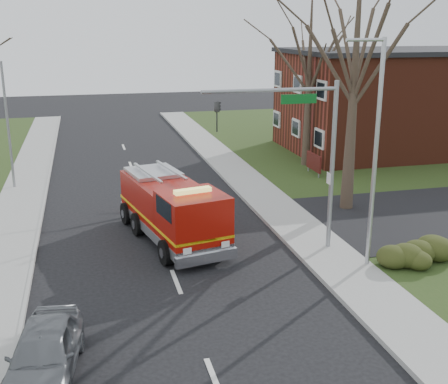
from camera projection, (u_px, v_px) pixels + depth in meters
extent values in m
plane|color=black|center=(176.00, 282.00, 19.96)|extent=(120.00, 120.00, 0.00)
cube|color=#959690|center=(337.00, 263.00, 21.40)|extent=(2.40, 80.00, 0.15)
cube|color=#612617|center=(396.00, 103.00, 40.17)|extent=(15.00, 10.00, 7.00)
cube|color=black|center=(400.00, 51.00, 39.15)|extent=(15.40, 10.40, 0.30)
cube|color=silver|center=(296.00, 128.00, 38.82)|extent=(0.12, 1.40, 1.20)
cube|color=#481310|center=(314.00, 162.00, 33.80)|extent=(0.12, 2.00, 1.00)
cylinder|color=gray|center=(319.00, 172.00, 33.18)|extent=(0.08, 0.08, 0.90)
cylinder|color=gray|center=(308.00, 166.00, 34.67)|extent=(0.08, 0.08, 0.90)
ellipsoid|color=#2C3312|center=(418.00, 253.00, 20.98)|extent=(2.80, 2.00, 0.90)
cone|color=#33271E|center=(354.00, 88.00, 26.08)|extent=(0.64, 0.64, 12.00)
cone|color=#33271E|center=(309.00, 85.00, 35.01)|extent=(0.56, 0.56, 10.50)
cylinder|color=gray|center=(332.00, 168.00, 21.92)|extent=(0.18, 0.18, 6.80)
cylinder|color=gray|center=(271.00, 90.00, 20.44)|extent=(5.20, 0.14, 0.14)
cube|color=#0C591E|center=(299.00, 99.00, 20.79)|extent=(1.40, 0.06, 0.35)
imported|color=black|center=(218.00, 102.00, 20.06)|extent=(0.22, 0.18, 1.10)
cylinder|color=#B7BABF|center=(375.00, 159.00, 20.00)|extent=(0.16, 0.16, 8.40)
cylinder|color=#B7BABF|center=(366.00, 40.00, 18.68)|extent=(1.40, 0.12, 0.12)
cylinder|color=gray|center=(8.00, 127.00, 30.40)|extent=(0.14, 0.14, 7.00)
cube|color=#940F06|center=(162.00, 201.00, 24.55)|extent=(3.28, 5.11, 1.91)
cube|color=#940F06|center=(193.00, 221.00, 21.54)|extent=(2.80, 2.80, 2.18)
cube|color=#B7BABF|center=(172.00, 225.00, 23.83)|extent=(3.79, 7.42, 0.41)
cube|color=#E5B20C|center=(171.00, 214.00, 23.69)|extent=(3.80, 7.42, 0.11)
cube|color=black|center=(204.00, 212.00, 20.49)|extent=(2.04, 0.51, 0.77)
cube|color=#E5D866|center=(193.00, 191.00, 21.20)|extent=(1.49, 0.61, 0.16)
cylinder|color=black|center=(166.00, 252.00, 21.26)|extent=(0.52, 1.04, 1.00)
cylinder|color=black|center=(222.00, 242.00, 22.26)|extent=(0.52, 1.04, 1.00)
cylinder|color=black|center=(126.00, 213.00, 25.72)|extent=(0.52, 1.04, 1.00)
cylinder|color=black|center=(175.00, 206.00, 26.72)|extent=(0.52, 1.04, 1.00)
imported|color=slate|center=(44.00, 353.00, 14.34)|extent=(2.20, 4.33, 1.41)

